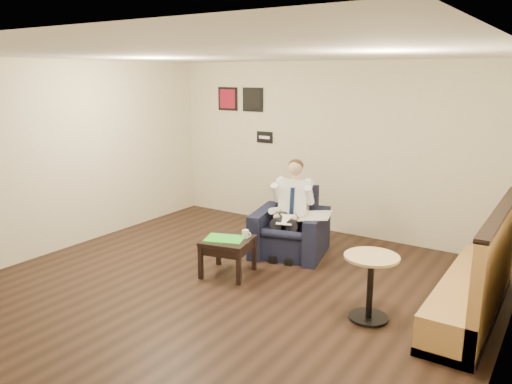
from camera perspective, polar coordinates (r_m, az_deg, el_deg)
The scene contains 18 objects.
ground at distance 6.18m, azimuth -3.75°, elevation -11.46°, with size 6.00×6.00×0.00m, color black.
wall_back at distance 8.29m, azimuth 8.70°, elevation 4.92°, with size 6.00×0.02×2.80m, color beige.
wall_left at distance 7.90m, azimuth -21.62°, elevation 3.72°, with size 0.02×6.00×2.80m, color beige.
wall_right at distance 4.64m, azimuth 27.12°, elevation -3.03°, with size 0.02×6.00×2.80m, color beige.
ceiling at distance 5.62m, azimuth -4.19°, elevation 15.44°, with size 6.00×6.00×0.02m, color white.
seating_sign at distance 8.88m, azimuth 1.00°, elevation 6.27°, with size 0.32×0.02×0.20m, color black.
art_print_left at distance 9.27m, azimuth -3.24°, elevation 10.59°, with size 0.42×0.03×0.42m, color maroon.
art_print_right at distance 8.96m, azimuth -0.36°, elevation 10.51°, with size 0.42×0.03×0.42m, color black.
armchair at distance 7.30m, azimuth 3.91°, elevation -3.51°, with size 0.99×0.99×0.96m, color black.
seated_man at distance 7.13m, azimuth 3.66°, elevation -2.42°, with size 0.63×0.94×1.32m, color white, non-canonical shape.
lap_papers at distance 7.05m, azimuth 3.41°, elevation -3.16°, with size 0.22×0.31×0.01m, color white.
newspaper at distance 7.06m, azimuth 6.84°, elevation -2.69°, with size 0.42×0.52×0.01m, color silver.
side_table at distance 6.64m, azimuth -3.22°, elevation -7.38°, with size 0.60×0.60×0.49m, color black.
green_folder at distance 6.55m, azimuth -3.59°, elevation -5.34°, with size 0.49×0.35×0.01m, color #30D92B.
coffee_mug at distance 6.58m, azimuth -1.22°, elevation -4.81°, with size 0.09×0.09×0.10m, color white.
smartphone at distance 6.68m, azimuth -2.21°, elevation -4.94°, with size 0.15×0.08×0.01m, color black.
banquette at distance 5.92m, azimuth 23.57°, elevation -7.35°, with size 0.57×2.39×1.22m, color #B28245.
cafe_table at distance 5.57m, azimuth 12.90°, elevation -10.60°, with size 0.58×0.58×0.73m, color tan.
Camera 1 is at (3.40, -4.47, 2.59)m, focal length 35.00 mm.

